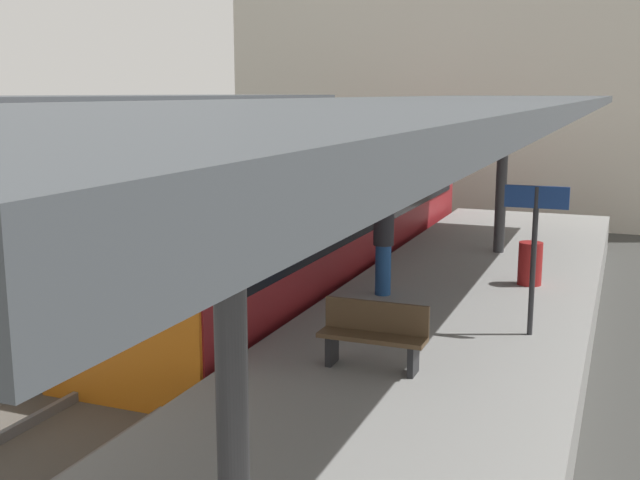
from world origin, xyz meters
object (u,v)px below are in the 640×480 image
at_px(commuter_train, 322,218).
at_px(platform_bench, 374,333).
at_px(passenger_near_bench, 383,246).
at_px(litter_bin, 530,263).
at_px(platform_sign, 535,226).

xyz_separation_m(commuter_train, platform_bench, (3.44, -6.92, -0.26)).
distance_m(commuter_train, platform_bench, 7.73).
distance_m(commuter_train, passenger_near_bench, 4.15).
distance_m(commuter_train, litter_bin, 5.08).
height_order(platform_bench, platform_sign, platform_sign).
bearing_deg(platform_sign, commuter_train, 137.52).
relative_size(platform_bench, passenger_near_bench, 0.83).
distance_m(platform_sign, litter_bin, 3.36).
xyz_separation_m(commuter_train, passenger_near_bench, (2.47, -3.32, 0.15)).
bearing_deg(platform_sign, passenger_near_bench, 152.41).
relative_size(litter_bin, passenger_near_bench, 0.47).
bearing_deg(platform_bench, litter_bin, 75.61).
bearing_deg(platform_sign, platform_bench, -128.39).
bearing_deg(platform_bench, platform_sign, 51.61).
bearing_deg(commuter_train, litter_bin, -18.73).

